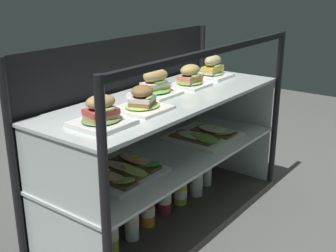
# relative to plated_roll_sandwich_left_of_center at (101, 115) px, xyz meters

# --- Properties ---
(ground_plane) EXTENTS (6.00, 6.00, 0.02)m
(ground_plane) POSITION_rel_plated_roll_sandwich_left_of_center_xyz_m (0.48, 0.05, -0.71)
(ground_plane) COLOR #565754
(ground_plane) RESTS_ON ground
(case_base_deck) EXTENTS (1.39, 0.53, 0.04)m
(case_base_deck) POSITION_rel_plated_roll_sandwich_left_of_center_xyz_m (0.48, 0.05, -0.68)
(case_base_deck) COLOR #38352F
(case_base_deck) RESTS_ON ground
(case_frame) EXTENTS (1.39, 0.53, 0.91)m
(case_frame) POSITION_rel_plated_roll_sandwich_left_of_center_xyz_m (0.48, 0.21, -0.20)
(case_frame) COLOR black
(case_frame) RESTS_ON ground
(riser_lower_tier) EXTENTS (1.33, 0.47, 0.32)m
(riser_lower_tier) POSITION_rel_plated_roll_sandwich_left_of_center_xyz_m (0.48, 0.05, -0.50)
(riser_lower_tier) COLOR silver
(riser_lower_tier) RESTS_ON case_base_deck
(shelf_lower_glass) EXTENTS (1.34, 0.48, 0.01)m
(shelf_lower_glass) POSITION_rel_plated_roll_sandwich_left_of_center_xyz_m (0.48, 0.05, -0.34)
(shelf_lower_glass) COLOR silver
(shelf_lower_glass) RESTS_ON riser_lower_tier
(riser_upper_tier) EXTENTS (1.33, 0.47, 0.27)m
(riser_upper_tier) POSITION_rel_plated_roll_sandwich_left_of_center_xyz_m (0.48, 0.05, -0.19)
(riser_upper_tier) COLOR silver
(riser_upper_tier) RESTS_ON shelf_lower_glass
(shelf_upper_glass) EXTENTS (1.34, 0.48, 0.01)m
(shelf_upper_glass) POSITION_rel_plated_roll_sandwich_left_of_center_xyz_m (0.48, 0.05, -0.05)
(shelf_upper_glass) COLOR silver
(shelf_upper_glass) RESTS_ON riser_upper_tier
(plated_roll_sandwich_left_of_center) EXTENTS (0.20, 0.20, 0.12)m
(plated_roll_sandwich_left_of_center) POSITION_rel_plated_roll_sandwich_left_of_center_xyz_m (0.00, 0.00, 0.00)
(plated_roll_sandwich_left_of_center) COLOR white
(plated_roll_sandwich_left_of_center) RESTS_ON shelf_upper_glass
(plated_roll_sandwich_far_right) EXTENTS (0.20, 0.20, 0.10)m
(plated_roll_sandwich_far_right) POSITION_rel_plated_roll_sandwich_left_of_center_xyz_m (0.25, 0.01, -0.00)
(plated_roll_sandwich_far_right) COLOR white
(plated_roll_sandwich_far_right) RESTS_ON shelf_upper_glass
(plated_roll_sandwich_right_of_center) EXTENTS (0.19, 0.19, 0.12)m
(plated_roll_sandwich_right_of_center) POSITION_rel_plated_roll_sandwich_left_of_center_xyz_m (0.48, 0.12, 0.00)
(plated_roll_sandwich_right_of_center) COLOR white
(plated_roll_sandwich_right_of_center) RESTS_ON shelf_upper_glass
(plated_roll_sandwich_far_left) EXTENTS (0.17, 0.17, 0.11)m
(plated_roll_sandwich_far_left) POSITION_rel_plated_roll_sandwich_left_of_center_xyz_m (0.72, 0.09, 0.00)
(plated_roll_sandwich_far_left) COLOR white
(plated_roll_sandwich_far_left) RESTS_ON shelf_upper_glass
(plated_roll_sandwich_mid_right) EXTENTS (0.18, 0.18, 0.12)m
(plated_roll_sandwich_mid_right) POSITION_rel_plated_roll_sandwich_left_of_center_xyz_m (0.96, 0.10, 0.00)
(plated_roll_sandwich_mid_right) COLOR white
(plated_roll_sandwich_mid_right) RESTS_ON shelf_upper_glass
(open_sandwich_tray_near_left_corner) EXTENTS (0.34, 0.33, 0.06)m
(open_sandwich_tray_near_left_corner) POSITION_rel_plated_roll_sandwich_left_of_center_xyz_m (0.17, 0.07, -0.31)
(open_sandwich_tray_near_left_corner) COLOR white
(open_sandwich_tray_near_left_corner) RESTS_ON shelf_lower_glass
(open_sandwich_tray_near_right_corner) EXTENTS (0.34, 0.33, 0.06)m
(open_sandwich_tray_near_right_corner) POSITION_rel_plated_roll_sandwich_left_of_center_xyz_m (0.79, 0.03, -0.31)
(open_sandwich_tray_near_right_corner) COLOR white
(open_sandwich_tray_near_right_corner) RESTS_ON shelf_lower_glass
(juice_bottle_front_right_end) EXTENTS (0.07, 0.07, 0.20)m
(juice_bottle_front_right_end) POSITION_rel_plated_roll_sandwich_left_of_center_xyz_m (-0.05, 0.06, -0.58)
(juice_bottle_front_right_end) COLOR white
(juice_bottle_front_right_end) RESTS_ON case_base_deck
(juice_bottle_front_fourth) EXTENTS (0.06, 0.06, 0.25)m
(juice_bottle_front_fourth) POSITION_rel_plated_roll_sandwich_left_of_center_xyz_m (0.07, 0.05, -0.55)
(juice_bottle_front_fourth) COLOR #B5D148
(juice_bottle_front_fourth) RESTS_ON case_base_deck
(juice_bottle_tucked_behind) EXTENTS (0.07, 0.07, 0.24)m
(juice_bottle_tucked_behind) POSITION_rel_plated_roll_sandwich_left_of_center_xyz_m (0.21, 0.05, -0.55)
(juice_bottle_tucked_behind) COLOR white
(juice_bottle_tucked_behind) RESTS_ON case_base_deck
(juice_bottle_front_second) EXTENTS (0.07, 0.07, 0.20)m
(juice_bottle_front_second) POSITION_rel_plated_roll_sandwich_left_of_center_xyz_m (0.34, 0.07, -0.57)
(juice_bottle_front_second) COLOR orange
(juice_bottle_front_second) RESTS_ON case_base_deck
(juice_bottle_back_left) EXTENTS (0.07, 0.07, 0.23)m
(juice_bottle_back_left) POSITION_rel_plated_roll_sandwich_left_of_center_xyz_m (0.49, 0.08, -0.56)
(juice_bottle_back_left) COLOR #922B40
(juice_bottle_back_left) RESTS_ON case_base_deck
(juice_bottle_front_left_end) EXTENTS (0.07, 0.07, 0.21)m
(juice_bottle_front_left_end) POSITION_rel_plated_roll_sandwich_left_of_center_xyz_m (0.61, 0.07, -0.58)
(juice_bottle_front_left_end) COLOR #B3D446
(juice_bottle_front_left_end) RESTS_ON case_base_deck
(juice_bottle_back_right) EXTENTS (0.07, 0.07, 0.23)m
(juice_bottle_back_right) POSITION_rel_plated_roll_sandwich_left_of_center_xyz_m (0.74, 0.05, -0.57)
(juice_bottle_back_right) COLOR white
(juice_bottle_back_right) RESTS_ON case_base_deck
(juice_bottle_near_post) EXTENTS (0.06, 0.06, 0.21)m
(juice_bottle_near_post) POSITION_rel_plated_roll_sandwich_left_of_center_xyz_m (0.89, 0.08, -0.58)
(juice_bottle_near_post) COLOR white
(juice_bottle_near_post) RESTS_ON case_base_deck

